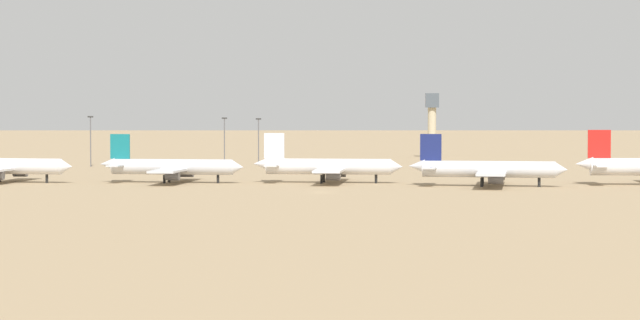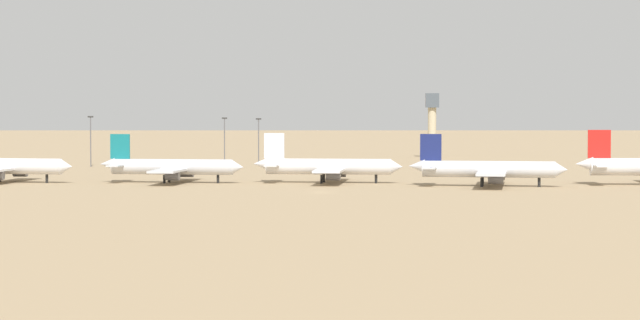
% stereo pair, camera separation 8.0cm
% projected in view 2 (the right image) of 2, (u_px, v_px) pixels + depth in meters
% --- Properties ---
extents(ground, '(4000.00, 4000.00, 0.00)m').
position_uv_depth(ground, '(321.00, 192.00, 287.13)').
color(ground, '#9E8460').
extents(ridge_west, '(306.78, 187.21, 64.23)m').
position_uv_depth(ridge_west, '(102.00, 95.00, 1375.13)').
color(ridge_west, gray).
rests_on(ridge_west, ground).
extents(ridge_center, '(286.56, 217.23, 119.85)m').
position_uv_depth(ridge_center, '(401.00, 65.00, 1220.13)').
color(ridge_center, '#8E6C62').
rests_on(ridge_center, ground).
extents(ridge_east, '(347.55, 294.00, 120.31)m').
position_uv_depth(ridge_east, '(640.00, 72.00, 1460.56)').
color(ridge_east, gray).
rests_on(ridge_east, ground).
extents(parked_jet_navy_0, '(39.64, 33.49, 13.09)m').
position_uv_depth(parked_jet_navy_0, '(0.00, 166.00, 323.54)').
color(parked_jet_navy_0, white).
rests_on(parked_jet_navy_0, ground).
extents(parked_jet_teal_1, '(38.51, 32.46, 12.72)m').
position_uv_depth(parked_jet_teal_1, '(171.00, 167.00, 322.35)').
color(parked_jet_teal_1, silver).
rests_on(parked_jet_teal_1, ground).
extents(parked_jet_white_2, '(39.26, 33.00, 12.97)m').
position_uv_depth(parked_jet_white_2, '(327.00, 167.00, 322.09)').
color(parked_jet_white_2, white).
rests_on(parked_jet_white_2, ground).
extents(parked_jet_navy_3, '(39.53, 33.46, 13.05)m').
position_uv_depth(parked_jet_navy_3, '(487.00, 169.00, 308.26)').
color(parked_jet_navy_3, silver).
rests_on(parked_jet_navy_3, ground).
extents(control_tower, '(5.20, 5.20, 24.88)m').
position_uv_depth(control_tower, '(432.00, 119.00, 474.60)').
color(control_tower, '#C6B793').
rests_on(control_tower, ground).
extents(light_pole_west, '(1.80, 0.50, 16.02)m').
position_uv_depth(light_pole_west, '(225.00, 137.00, 430.47)').
color(light_pole_west, '#59595E').
rests_on(light_pole_west, ground).
extents(light_pole_mid, '(1.80, 0.50, 16.73)m').
position_uv_depth(light_pole_mid, '(91.00, 138.00, 406.93)').
color(light_pole_mid, '#59595E').
rests_on(light_pole_mid, ground).
extents(light_pole_east, '(1.80, 0.50, 15.93)m').
position_uv_depth(light_pole_east, '(259.00, 138.00, 414.55)').
color(light_pole_east, '#59595E').
rests_on(light_pole_east, ground).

